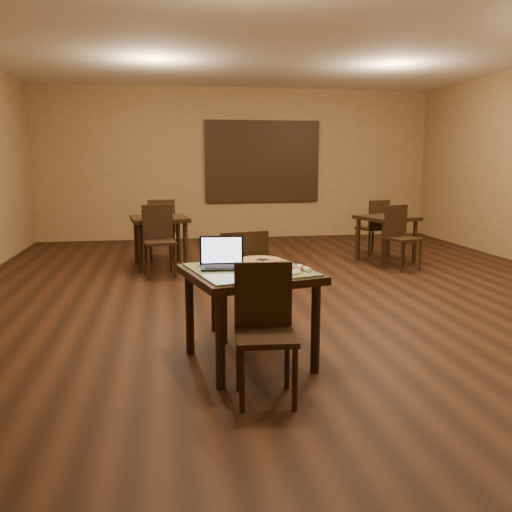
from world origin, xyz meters
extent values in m
plane|color=black|center=(0.00, 0.00, 0.00)|extent=(10.00, 10.00, 0.00)
cube|color=#96744C|center=(0.00, 5.00, 1.50)|extent=(8.00, 0.02, 3.00)
cube|color=silver|center=(0.00, 0.00, 3.00)|extent=(8.00, 10.00, 0.02)
cube|color=teal|center=(0.50, 4.97, 1.55)|extent=(2.20, 0.04, 1.50)
cube|color=black|center=(0.50, 4.95, 1.55)|extent=(2.34, 0.02, 1.64)
cylinder|color=black|center=(-1.11, -2.42, 0.35)|extent=(0.07, 0.07, 0.71)
cylinder|color=black|center=(-1.29, -1.68, 0.35)|extent=(0.07, 0.07, 0.71)
cylinder|color=black|center=(-0.38, -2.24, 0.35)|extent=(0.07, 0.07, 0.71)
cylinder|color=black|center=(-0.56, -1.50, 0.35)|extent=(0.07, 0.07, 0.71)
cube|color=black|center=(-0.83, -1.96, 0.72)|extent=(1.11, 1.11, 0.06)
cube|color=#1C40B6|center=(-0.83, -1.96, 0.76)|extent=(1.02, 1.02, 0.02)
cylinder|color=black|center=(-1.02, -2.82, 0.21)|extent=(0.04, 0.04, 0.42)
cylinder|color=black|center=(-0.99, -2.48, 0.21)|extent=(0.04, 0.04, 0.42)
cylinder|color=black|center=(-0.68, -2.84, 0.21)|extent=(0.04, 0.04, 0.42)
cylinder|color=black|center=(-0.65, -2.50, 0.21)|extent=(0.04, 0.04, 0.42)
cube|color=black|center=(-0.83, -2.66, 0.44)|extent=(0.42, 0.42, 0.04)
cube|color=black|center=(-0.82, -2.48, 0.69)|extent=(0.40, 0.07, 0.45)
cylinder|color=black|center=(-0.69, -1.04, 0.23)|extent=(0.04, 0.04, 0.46)
cylinder|color=black|center=(-0.62, -1.40, 0.23)|extent=(0.04, 0.04, 0.46)
cylinder|color=black|center=(-1.05, -1.11, 0.23)|extent=(0.04, 0.04, 0.46)
cylinder|color=black|center=(-0.98, -1.47, 0.23)|extent=(0.04, 0.04, 0.46)
cube|color=black|center=(-0.83, -1.26, 0.48)|extent=(0.50, 0.50, 0.04)
cube|color=black|center=(-0.80, -1.45, 0.74)|extent=(0.43, 0.12, 0.49)
cube|color=black|center=(-1.03, -1.91, 0.77)|extent=(0.36, 0.26, 0.02)
cube|color=black|center=(-1.03, -1.79, 0.89)|extent=(0.35, 0.07, 0.23)
cube|color=silver|center=(-1.03, -1.79, 0.89)|extent=(0.32, 0.06, 0.20)
cylinder|color=white|center=(-0.61, -2.14, 0.77)|extent=(0.28, 0.28, 0.02)
cylinder|color=silver|center=(-0.71, -1.72, 0.77)|extent=(0.34, 0.34, 0.01)
cylinder|color=beige|center=(-0.71, -1.72, 0.78)|extent=(0.35, 0.35, 0.02)
torus|color=#B5843A|center=(-0.71, -1.72, 0.78)|extent=(0.36, 0.36, 0.02)
cube|color=silver|center=(-0.69, -1.74, 0.79)|extent=(0.22, 0.22, 0.01)
cylinder|color=white|center=(-0.43, -2.10, 0.78)|extent=(0.08, 0.18, 0.04)
cylinder|color=#A42914|center=(-0.43, -2.10, 0.78)|extent=(0.05, 0.04, 0.04)
cylinder|color=black|center=(1.74, 1.57, 0.34)|extent=(0.07, 0.07, 0.69)
cylinder|color=black|center=(1.56, 2.16, 0.34)|extent=(0.07, 0.07, 0.69)
cylinder|color=black|center=(2.33, 1.75, 0.34)|extent=(0.07, 0.07, 0.69)
cylinder|color=black|center=(2.15, 2.34, 0.34)|extent=(0.07, 0.07, 0.69)
cube|color=black|center=(1.95, 1.96, 0.70)|extent=(0.97, 0.97, 0.06)
cylinder|color=black|center=(1.83, 1.11, 0.22)|extent=(0.04, 0.04, 0.43)
cylinder|color=black|center=(1.73, 1.44, 0.22)|extent=(0.04, 0.04, 0.43)
cylinder|color=black|center=(2.16, 1.21, 0.22)|extent=(0.04, 0.04, 0.43)
cylinder|color=black|center=(2.06, 1.55, 0.22)|extent=(0.04, 0.04, 0.43)
cube|color=black|center=(1.95, 1.33, 0.45)|extent=(0.51, 0.51, 0.04)
cube|color=black|center=(1.89, 1.50, 0.70)|extent=(0.40, 0.16, 0.46)
cylinder|color=black|center=(2.06, 2.80, 0.22)|extent=(0.04, 0.04, 0.43)
cylinder|color=black|center=(2.16, 2.47, 0.22)|extent=(0.04, 0.04, 0.43)
cylinder|color=black|center=(1.73, 2.70, 0.22)|extent=(0.04, 0.04, 0.43)
cylinder|color=black|center=(1.83, 2.37, 0.22)|extent=(0.04, 0.04, 0.43)
cube|color=black|center=(1.95, 2.58, 0.45)|extent=(0.51, 0.51, 0.04)
cube|color=black|center=(2.00, 2.41, 0.70)|extent=(0.40, 0.16, 0.46)
cylinder|color=black|center=(-1.84, 1.74, 0.36)|extent=(0.07, 0.07, 0.72)
cylinder|color=black|center=(-1.92, 2.38, 0.36)|extent=(0.07, 0.07, 0.72)
cylinder|color=black|center=(-1.20, 1.82, 0.36)|extent=(0.07, 0.07, 0.72)
cylinder|color=black|center=(-1.28, 2.46, 0.36)|extent=(0.07, 0.07, 0.72)
cube|color=black|center=(-1.56, 2.10, 0.73)|extent=(0.91, 0.91, 0.06)
cylinder|color=black|center=(-1.72, 1.24, 0.23)|extent=(0.04, 0.04, 0.45)
cylinder|color=black|center=(-1.76, 1.60, 0.23)|extent=(0.04, 0.04, 0.45)
cylinder|color=black|center=(-1.36, 1.29, 0.23)|extent=(0.04, 0.04, 0.45)
cylinder|color=black|center=(-1.41, 1.65, 0.23)|extent=(0.04, 0.04, 0.45)
cube|color=black|center=(-1.56, 1.45, 0.47)|extent=(0.48, 0.48, 0.04)
cube|color=black|center=(-1.59, 1.64, 0.74)|extent=(0.42, 0.10, 0.48)
cylinder|color=black|center=(-1.41, 2.96, 0.23)|extent=(0.04, 0.04, 0.45)
cylinder|color=black|center=(-1.36, 2.60, 0.23)|extent=(0.04, 0.04, 0.45)
cylinder|color=black|center=(-1.76, 2.91, 0.23)|extent=(0.04, 0.04, 0.45)
cylinder|color=black|center=(-1.72, 2.55, 0.23)|extent=(0.04, 0.04, 0.45)
cube|color=black|center=(-1.56, 2.76, 0.47)|extent=(0.48, 0.48, 0.04)
cube|color=black|center=(-1.53, 2.57, 0.74)|extent=(0.42, 0.10, 0.48)
camera|label=1|loc=(-1.46, -6.03, 1.60)|focal=38.00mm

